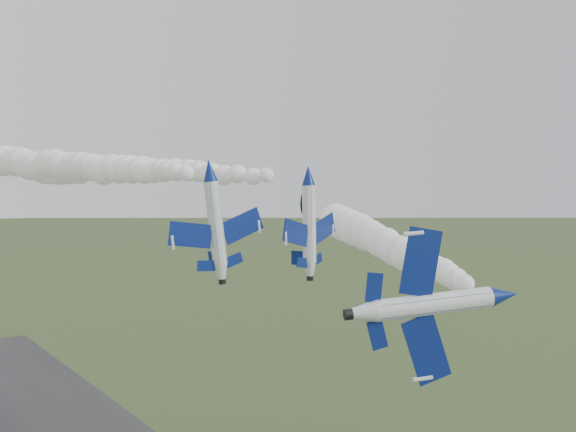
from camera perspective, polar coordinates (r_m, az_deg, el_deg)
name	(u,v)px	position (r m, az deg, el deg)	size (l,w,h in m)	color
jet_lead	(505,296)	(53.48, 18.71, -6.72)	(8.25, 13.68, 11.84)	white
smoke_trail_jet_lead	(381,242)	(82.51, 8.24, -2.26)	(5.23, 56.02, 5.23)	white
jet_pair_left	(210,170)	(67.24, -6.95, 4.08)	(10.93, 13.24, 3.36)	white
smoke_trail_jet_pair_left	(95,170)	(100.48, -16.80, 3.96)	(5.43, 65.83, 5.43)	white
jet_pair_right	(309,175)	(73.18, 1.90, 3.66)	(11.12, 12.79, 3.28)	white
smoke_trail_jet_pair_right	(106,168)	(96.64, -15.89, 4.16)	(5.14, 63.23, 5.14)	white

